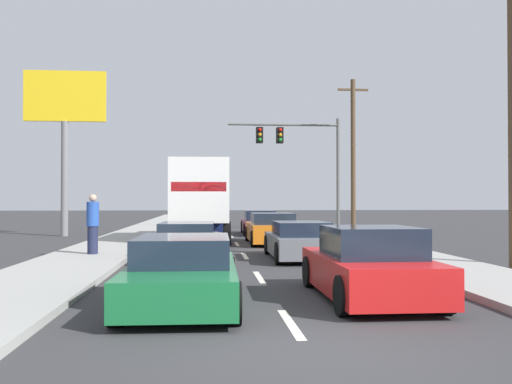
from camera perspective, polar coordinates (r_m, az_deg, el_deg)
The scene contains 15 objects.
ground_plane at distance 31.82m, azimuth -2.78°, elevation -4.11°, with size 140.00×140.00×0.00m, color #333335.
sidewalk_right at distance 27.48m, azimuth 7.85°, elevation -4.48°, with size 2.64×80.00×0.14m, color #9E9E99.
sidewalk_left at distance 27.05m, azimuth -12.76°, elevation -4.52°, with size 2.64×80.00×0.14m, color #9E9E99.
lane_markings at distance 28.24m, azimuth -2.50°, elevation -4.52°, with size 0.14×52.00×0.01m.
box_truck at distance 24.88m, azimuth -5.61°, elevation -0.51°, with size 2.58×7.90×3.45m.
car_tan at distance 17.52m, azimuth -7.00°, elevation -5.03°, with size 2.05×4.72×1.13m.
car_green at distance 9.96m, azimuth -7.43°, elevation -8.14°, with size 1.98×4.57×1.18m.
car_maroon at distance 29.87m, azimuth 0.36°, elevation -3.24°, with size 1.93×4.46×1.27m.
car_orange at distance 23.44m, azimuth 1.61°, elevation -3.82°, with size 2.03×4.60×1.28m.
car_gray at distance 17.38m, azimuth 4.46°, elevation -5.02°, with size 1.88×4.19×1.16m.
car_red at distance 10.53m, azimuth 11.41°, elevation -7.47°, with size 1.86×4.06×1.33m.
traffic_signal_mast at distance 34.29m, azimuth 3.80°, elevation 4.71°, with size 6.86×0.69×6.84m.
utility_pole_mid at distance 33.29m, azimuth 9.85°, elevation 3.94°, with size 1.80×0.28×8.89m.
roadside_billboard at distance 30.12m, azimuth -18.87°, elevation 7.14°, with size 4.06×0.36×8.37m.
pedestrian_near_corner at distance 18.20m, azimuth -16.28°, elevation -3.14°, with size 0.38×0.38×1.86m.
Camera 1 is at (-1.22, -6.74, 1.81)m, focal length 39.30 mm.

